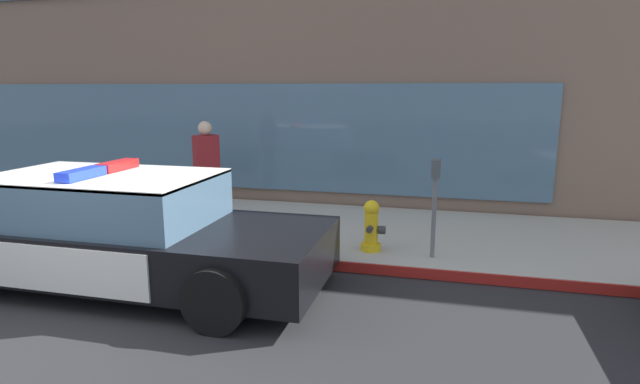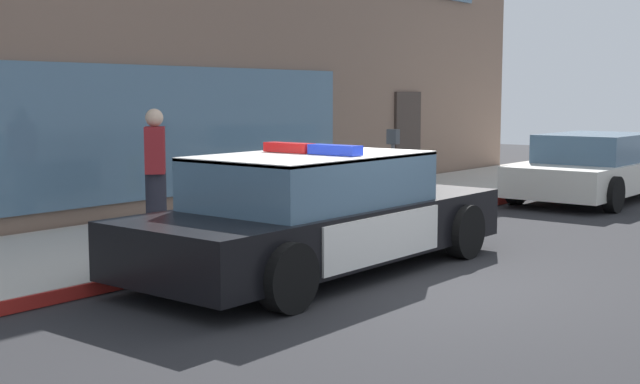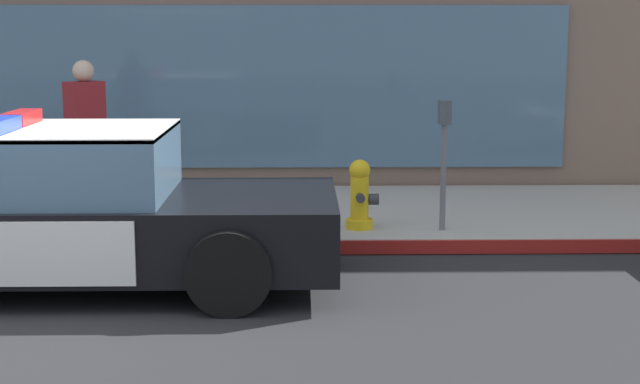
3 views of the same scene
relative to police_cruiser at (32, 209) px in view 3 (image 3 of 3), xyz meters
The scene contains 7 objects.
ground 1.07m from the police_cruiser, 80.51° to the right, with size 48.00×48.00×0.00m, color #262628.
sidewalk 2.77m from the police_cruiser, 87.10° to the left, with size 48.00×3.25×0.15m, color #B2ADA3.
curb_red_paint 1.23m from the police_cruiser, 82.65° to the left, with size 28.80×0.04×0.14m, color maroon.
police_cruiser is the anchor object (origin of this frame).
fire_hydrant 3.36m from the police_cruiser, 28.83° to the left, with size 0.34×0.39×0.73m.
pedestrian_on_sidewalk 2.75m from the police_cruiser, 92.53° to the left, with size 0.46×0.47×1.71m.
parking_meter 4.11m from the police_cruiser, 21.93° to the left, with size 0.12×0.18×1.34m.
Camera 3 is at (2.19, -7.39, 2.24)m, focal length 53.95 mm.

